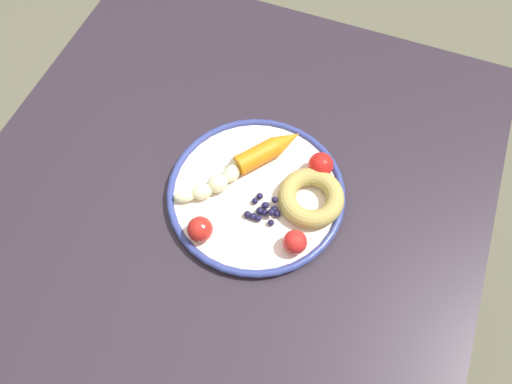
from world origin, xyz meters
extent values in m
plane|color=#5C5A46|center=(0.00, 0.00, 0.00)|extent=(6.00, 6.00, 0.00)
cube|color=#2A212B|center=(0.00, 0.00, 0.71)|extent=(0.95, 0.84, 0.03)
cube|color=#2F262B|center=(-0.42, -0.36, 0.35)|extent=(0.05, 0.05, 0.70)
cube|color=#2F262B|center=(-0.42, 0.36, 0.35)|extent=(0.05, 0.05, 0.70)
cylinder|color=#F4DFD0|center=(-0.05, 0.05, 0.73)|extent=(0.28, 0.28, 0.01)
torus|color=navy|center=(-0.05, 0.05, 0.74)|extent=(0.29, 0.29, 0.01)
ellipsoid|color=beige|center=(0.01, -0.05, 0.75)|extent=(0.03, 0.04, 0.02)
ellipsoid|color=beige|center=(-0.01, -0.03, 0.75)|extent=(0.04, 0.04, 0.02)
ellipsoid|color=beige|center=(-0.03, -0.01, 0.75)|extent=(0.05, 0.04, 0.03)
ellipsoid|color=beige|center=(-0.06, 0.00, 0.75)|extent=(0.04, 0.03, 0.02)
ellipsoid|color=beige|center=(-0.09, 0.00, 0.75)|extent=(0.03, 0.02, 0.02)
cylinder|color=orange|center=(-0.10, 0.03, 0.75)|extent=(0.08, 0.07, 0.03)
cone|color=orange|center=(-0.15, 0.06, 0.75)|extent=(0.06, 0.06, 0.03)
torus|color=#AB974C|center=(-0.06, 0.13, 0.75)|extent=(0.14, 0.14, 0.03)
sphere|color=#191638|center=(-0.04, 0.06, 0.74)|extent=(0.01, 0.01, 0.01)
sphere|color=#191638|center=(-0.01, 0.07, 0.74)|extent=(0.01, 0.01, 0.01)
sphere|color=#191638|center=(-0.03, 0.07, 0.74)|extent=(0.01, 0.01, 0.01)
sphere|color=#191638|center=(0.00, 0.07, 0.74)|extent=(0.01, 0.01, 0.01)
sphere|color=#191638|center=(0.00, 0.06, 0.74)|extent=(0.01, 0.01, 0.01)
sphere|color=#191638|center=(-0.02, 0.09, 0.74)|extent=(0.01, 0.01, 0.01)
sphere|color=#191638|center=(-0.03, 0.05, 0.74)|extent=(0.01, 0.01, 0.01)
sphere|color=#191638|center=(0.00, 0.05, 0.74)|extent=(0.01, 0.01, 0.01)
sphere|color=#191638|center=(0.00, 0.09, 0.74)|extent=(0.01, 0.01, 0.01)
sphere|color=#191638|center=(-0.02, 0.09, 0.74)|extent=(0.01, 0.01, 0.01)
sphere|color=#191638|center=(-0.01, 0.07, 0.74)|extent=(0.01, 0.01, 0.01)
sphere|color=#191638|center=(-0.04, 0.08, 0.75)|extent=(0.01, 0.01, 0.01)
sphere|color=#191638|center=(-0.01, 0.08, 0.75)|extent=(0.01, 0.01, 0.01)
sphere|color=red|center=(0.02, 0.14, 0.76)|extent=(0.04, 0.04, 0.04)
sphere|color=red|center=(-0.12, 0.13, 0.76)|extent=(0.04, 0.04, 0.04)
sphere|color=red|center=(0.05, -0.01, 0.76)|extent=(0.04, 0.04, 0.04)
camera|label=1|loc=(0.32, 0.19, 1.45)|focal=35.35mm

